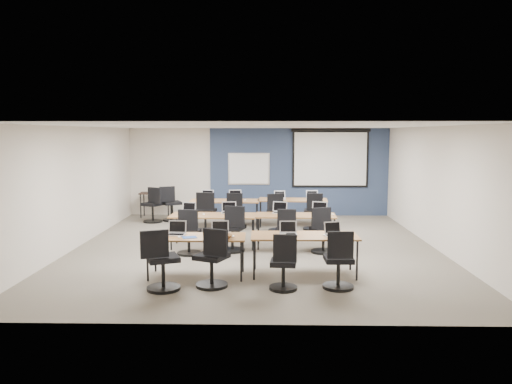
{
  "coord_description": "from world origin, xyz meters",
  "views": [
    {
      "loc": [
        0.25,
        -10.91,
        2.55
      ],
      "look_at": [
        0.01,
        0.4,
        1.21
      ],
      "focal_mm": 35.0,
      "sensor_mm": 36.0,
      "label": 1
    }
  ],
  "objects_px": {
    "laptop_1": "(220,231)",
    "task_chair_2": "(284,267)",
    "laptop_9": "(235,197)",
    "task_chair_4": "(189,236)",
    "laptop_10": "(280,197)",
    "whiteboard": "(249,169)",
    "task_chair_8": "(205,215)",
    "training_table_front_right": "(304,237)",
    "task_chair_1": "(213,263)",
    "task_chair_9": "(234,214)",
    "task_chair_11": "(313,215)",
    "training_table_mid_left": "(213,217)",
    "training_table_back_right": "(293,201)",
    "laptop_7": "(320,211)",
    "laptop_6": "(280,210)",
    "training_table_mid_right": "(296,217)",
    "training_table_front_left": "(196,239)",
    "laptop_11": "(312,197)",
    "laptop_0": "(177,231)",
    "laptop_8": "(207,197)",
    "laptop_4": "(189,210)",
    "training_table_back_left": "(225,202)",
    "task_chair_10": "(278,216)",
    "task_chair_7": "(323,234)",
    "task_chair_3": "(339,265)",
    "task_chair_0": "(161,265)",
    "spare_chair_a": "(171,207)",
    "utility_table": "(156,195)",
    "task_chair_5": "(233,233)",
    "spare_chair_b": "(153,208)",
    "laptop_5": "(229,210)",
    "laptop_3": "(333,232)",
    "laptop_2": "(288,231)",
    "task_chair_6": "(286,235)"
  },
  "relations": [
    {
      "from": "laptop_1",
      "to": "task_chair_2",
      "type": "bearing_deg",
      "value": -41.67
    },
    {
      "from": "laptop_4",
      "to": "spare_chair_a",
      "type": "relative_size",
      "value": 0.31
    },
    {
      "from": "whiteboard",
      "to": "task_chair_8",
      "type": "relative_size",
      "value": 1.22
    },
    {
      "from": "training_table_mid_right",
      "to": "task_chair_2",
      "type": "height_order",
      "value": "task_chair_2"
    },
    {
      "from": "training_table_mid_right",
      "to": "laptop_10",
      "type": "relative_size",
      "value": 5.84
    },
    {
      "from": "laptop_4",
      "to": "task_chair_7",
      "type": "height_order",
      "value": "task_chair_7"
    },
    {
      "from": "training_table_back_left",
      "to": "task_chair_4",
      "type": "relative_size",
      "value": 1.9
    },
    {
      "from": "laptop_1",
      "to": "laptop_10",
      "type": "bearing_deg",
      "value": 74.21
    },
    {
      "from": "task_chair_9",
      "to": "task_chair_11",
      "type": "relative_size",
      "value": 1.0
    },
    {
      "from": "training_table_mid_left",
      "to": "spare_chair_b",
      "type": "xyz_separation_m",
      "value": [
        -2.05,
        3.03,
        -0.26
      ]
    },
    {
      "from": "laptop_6",
      "to": "laptop_9",
      "type": "relative_size",
      "value": 0.96
    },
    {
      "from": "task_chair_8",
      "to": "task_chair_11",
      "type": "distance_m",
      "value": 2.83
    },
    {
      "from": "laptop_7",
      "to": "task_chair_9",
      "type": "relative_size",
      "value": 0.35
    },
    {
      "from": "task_chair_5",
      "to": "task_chair_1",
      "type": "bearing_deg",
      "value": -77.13
    },
    {
      "from": "task_chair_2",
      "to": "laptop_8",
      "type": "relative_size",
      "value": 2.79
    },
    {
      "from": "laptop_6",
      "to": "training_table_mid_right",
      "type": "bearing_deg",
      "value": -21.99
    },
    {
      "from": "task_chair_3",
      "to": "task_chair_7",
      "type": "bearing_deg",
      "value": 88.26
    },
    {
      "from": "laptop_0",
      "to": "task_chair_1",
      "type": "xyz_separation_m",
      "value": [
        0.73,
        -0.77,
        -0.37
      ]
    },
    {
      "from": "task_chair_1",
      "to": "laptop_3",
      "type": "relative_size",
      "value": 3.22
    },
    {
      "from": "training_table_front_right",
      "to": "laptop_6",
      "type": "xyz_separation_m",
      "value": [
        -0.37,
        2.49,
        0.1
      ]
    },
    {
      "from": "training_table_mid_left",
      "to": "training_table_back_right",
      "type": "height_order",
      "value": "same"
    },
    {
      "from": "task_chair_3",
      "to": "task_chair_6",
      "type": "height_order",
      "value": "task_chair_3"
    },
    {
      "from": "task_chair_7",
      "to": "task_chair_9",
      "type": "height_order",
      "value": "task_chair_7"
    },
    {
      "from": "laptop_0",
      "to": "task_chair_4",
      "type": "height_order",
      "value": "task_chair_4"
    },
    {
      "from": "task_chair_2",
      "to": "task_chair_3",
      "type": "height_order",
      "value": "task_chair_3"
    },
    {
      "from": "task_chair_5",
      "to": "spare_chair_b",
      "type": "relative_size",
      "value": 1.0
    },
    {
      "from": "laptop_9",
      "to": "task_chair_4",
      "type": "bearing_deg",
      "value": -111.08
    },
    {
      "from": "task_chair_8",
      "to": "laptop_0",
      "type": "bearing_deg",
      "value": -82.74
    },
    {
      "from": "laptop_1",
      "to": "laptop_9",
      "type": "height_order",
      "value": "laptop_9"
    },
    {
      "from": "task_chair_11",
      "to": "laptop_3",
      "type": "bearing_deg",
      "value": -84.59
    },
    {
      "from": "training_table_back_left",
      "to": "task_chair_10",
      "type": "relative_size",
      "value": 1.85
    },
    {
      "from": "task_chair_2",
      "to": "training_table_front_left",
      "type": "bearing_deg",
      "value": 158.55
    },
    {
      "from": "laptop_6",
      "to": "utility_table",
      "type": "distance_m",
      "value": 5.21
    },
    {
      "from": "task_chair_0",
      "to": "utility_table",
      "type": "height_order",
      "value": "task_chair_0"
    },
    {
      "from": "training_table_front_right",
      "to": "task_chair_1",
      "type": "bearing_deg",
      "value": -153.92
    },
    {
      "from": "laptop_4",
      "to": "laptop_1",
      "type": "bearing_deg",
      "value": -56.36
    },
    {
      "from": "task_chair_3",
      "to": "laptop_2",
      "type": "bearing_deg",
      "value": 130.85
    },
    {
      "from": "training_table_front_left",
      "to": "task_chair_7",
      "type": "distance_m",
      "value": 3.03
    },
    {
      "from": "training_table_front_left",
      "to": "laptop_11",
      "type": "relative_size",
      "value": 5.48
    },
    {
      "from": "task_chair_0",
      "to": "spare_chair_a",
      "type": "bearing_deg",
      "value": 76.83
    },
    {
      "from": "training_table_mid_left",
      "to": "laptop_1",
      "type": "xyz_separation_m",
      "value": [
        0.35,
        -2.16,
        0.1
      ]
    },
    {
      "from": "task_chair_9",
      "to": "task_chair_1",
      "type": "bearing_deg",
      "value": -80.33
    },
    {
      "from": "laptop_6",
      "to": "task_chair_5",
      "type": "bearing_deg",
      "value": -128.88
    },
    {
      "from": "task_chair_4",
      "to": "laptop_5",
      "type": "relative_size",
      "value": 2.98
    },
    {
      "from": "training_table_front_left",
      "to": "utility_table",
      "type": "bearing_deg",
      "value": 107.57
    },
    {
      "from": "training_table_front_left",
      "to": "laptop_0",
      "type": "relative_size",
      "value": 5.35
    },
    {
      "from": "training_table_front_right",
      "to": "training_table_back_left",
      "type": "xyz_separation_m",
      "value": [
        -1.82,
        4.6,
        -0.0
      ]
    },
    {
      "from": "task_chair_4",
      "to": "laptop_8",
      "type": "distance_m",
      "value": 3.38
    },
    {
      "from": "task_chair_4",
      "to": "laptop_6",
      "type": "xyz_separation_m",
      "value": [
        1.94,
        1.07,
        0.39
      ]
    },
    {
      "from": "laptop_1",
      "to": "laptop_5",
      "type": "xyz_separation_m",
      "value": [
        -0.02,
        2.44,
        0.0
      ]
    }
  ]
}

